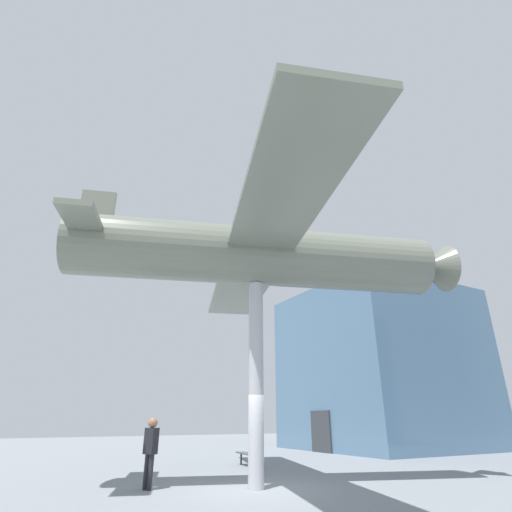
{
  "coord_description": "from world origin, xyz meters",
  "views": [
    {
      "loc": [
        11.21,
        -6.12,
        1.83
      ],
      "look_at": [
        0.0,
        0.0,
        7.05
      ],
      "focal_mm": 28.0,
      "sensor_mm": 36.0,
      "label": 1
    }
  ],
  "objects_px": {
    "suspended_airplane": "(263,256)",
    "plaza_bench": "(247,454)",
    "support_pylon_central": "(256,377)",
    "visitor_person": "(151,446)"
  },
  "relations": [
    {
      "from": "suspended_airplane",
      "to": "plaza_bench",
      "type": "distance_m",
      "value": 8.92
    },
    {
      "from": "visitor_person",
      "to": "plaza_bench",
      "type": "relative_size",
      "value": 1.08
    },
    {
      "from": "visitor_person",
      "to": "plaza_bench",
      "type": "height_order",
      "value": "visitor_person"
    },
    {
      "from": "visitor_person",
      "to": "plaza_bench",
      "type": "bearing_deg",
      "value": -76.16
    },
    {
      "from": "plaza_bench",
      "to": "support_pylon_central",
      "type": "bearing_deg",
      "value": -24.93
    },
    {
      "from": "support_pylon_central",
      "to": "plaza_bench",
      "type": "bearing_deg",
      "value": 155.07
    },
    {
      "from": "support_pylon_central",
      "to": "suspended_airplane",
      "type": "relative_size",
      "value": 0.38
    },
    {
      "from": "suspended_airplane",
      "to": "visitor_person",
      "type": "bearing_deg",
      "value": -97.63
    },
    {
      "from": "support_pylon_central",
      "to": "plaza_bench",
      "type": "relative_size",
      "value": 3.48
    },
    {
      "from": "visitor_person",
      "to": "support_pylon_central",
      "type": "bearing_deg",
      "value": -140.77
    }
  ]
}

